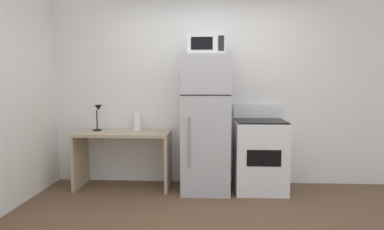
{
  "coord_description": "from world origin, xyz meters",
  "views": [
    {
      "loc": [
        -0.01,
        -2.71,
        1.37
      ],
      "look_at": [
        -0.2,
        1.1,
        1.01
      ],
      "focal_mm": 29.42,
      "sensor_mm": 36.0,
      "label": 1
    }
  ],
  "objects_px": {
    "desk": "(124,148)",
    "refrigerator": "(206,124)",
    "desk_lamp": "(98,113)",
    "oven_range": "(260,155)",
    "paper_towel_roll": "(137,122)",
    "microwave": "(206,45)"
  },
  "relations": [
    {
      "from": "paper_towel_roll",
      "to": "oven_range",
      "type": "bearing_deg",
      "value": -5.78
    },
    {
      "from": "paper_towel_roll",
      "to": "refrigerator",
      "type": "height_order",
      "value": "refrigerator"
    },
    {
      "from": "desk_lamp",
      "to": "oven_range",
      "type": "height_order",
      "value": "desk_lamp"
    },
    {
      "from": "desk",
      "to": "oven_range",
      "type": "distance_m",
      "value": 1.8
    },
    {
      "from": "paper_towel_roll",
      "to": "desk",
      "type": "bearing_deg",
      "value": -140.99
    },
    {
      "from": "refrigerator",
      "to": "oven_range",
      "type": "bearing_deg",
      "value": 1.78
    },
    {
      "from": "desk",
      "to": "desk_lamp",
      "type": "xyz_separation_m",
      "value": [
        -0.36,
        0.08,
        0.46
      ]
    },
    {
      "from": "desk_lamp",
      "to": "desk",
      "type": "bearing_deg",
      "value": -12.5
    },
    {
      "from": "desk",
      "to": "refrigerator",
      "type": "distance_m",
      "value": 1.15
    },
    {
      "from": "paper_towel_roll",
      "to": "microwave",
      "type": "relative_size",
      "value": 0.52
    },
    {
      "from": "refrigerator",
      "to": "microwave",
      "type": "relative_size",
      "value": 3.78
    },
    {
      "from": "refrigerator",
      "to": "microwave",
      "type": "bearing_deg",
      "value": -89.68
    },
    {
      "from": "desk_lamp",
      "to": "oven_range",
      "type": "xyz_separation_m",
      "value": [
        2.16,
        -0.11,
        -0.52
      ]
    },
    {
      "from": "desk_lamp",
      "to": "microwave",
      "type": "xyz_separation_m",
      "value": [
        1.45,
        -0.16,
        0.88
      ]
    },
    {
      "from": "oven_range",
      "to": "desk",
      "type": "bearing_deg",
      "value": 178.91
    },
    {
      "from": "desk",
      "to": "desk_lamp",
      "type": "height_order",
      "value": "desk_lamp"
    },
    {
      "from": "paper_towel_roll",
      "to": "oven_range",
      "type": "relative_size",
      "value": 0.22
    },
    {
      "from": "refrigerator",
      "to": "oven_range",
      "type": "xyz_separation_m",
      "value": [
        0.7,
        0.02,
        -0.4
      ]
    },
    {
      "from": "microwave",
      "to": "oven_range",
      "type": "relative_size",
      "value": 0.42
    },
    {
      "from": "desk_lamp",
      "to": "oven_range",
      "type": "bearing_deg",
      "value": -3.03
    },
    {
      "from": "desk",
      "to": "desk_lamp",
      "type": "relative_size",
      "value": 3.49
    },
    {
      "from": "paper_towel_roll",
      "to": "microwave",
      "type": "height_order",
      "value": "microwave"
    }
  ]
}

